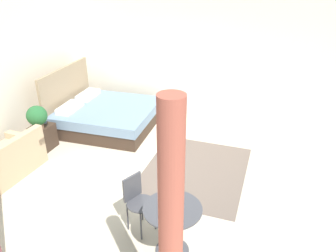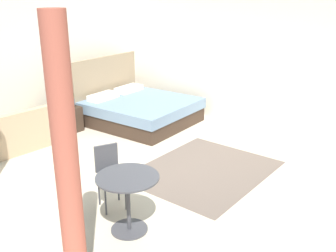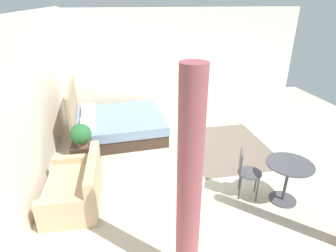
% 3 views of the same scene
% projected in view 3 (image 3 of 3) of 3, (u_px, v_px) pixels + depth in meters
% --- Properties ---
extents(ground_plane, '(8.66, 9.78, 0.02)m').
position_uv_depth(ground_plane, '(213.00, 157.00, 5.94)').
color(ground_plane, beige).
extents(wall_back, '(8.66, 0.12, 2.89)m').
position_uv_depth(wall_back, '(30.00, 105.00, 4.72)').
color(wall_back, silver).
rests_on(wall_back, ground).
extents(wall_right, '(0.12, 6.78, 2.89)m').
position_uv_depth(wall_right, '(182.00, 62.00, 7.85)').
color(wall_right, silver).
rests_on(wall_right, ground).
extents(area_rug, '(2.22, 1.80, 0.01)m').
position_uv_depth(area_rug, '(227.00, 147.00, 6.35)').
color(area_rug, '#66564C').
rests_on(area_rug, ground).
extents(bed, '(2.03, 2.18, 1.34)m').
position_uv_depth(bed, '(116.00, 124.00, 6.78)').
color(bed, '#38281E').
rests_on(bed, ground).
extents(couch, '(1.39, 0.89, 0.76)m').
position_uv_depth(couch, '(76.00, 188.00, 4.56)').
color(couch, tan).
rests_on(couch, ground).
extents(nightstand, '(0.42, 0.39, 0.51)m').
position_uv_depth(nightstand, '(83.00, 156.00, 5.50)').
color(nightstand, '#38281E').
rests_on(nightstand, ground).
extents(potted_plant, '(0.40, 0.40, 0.47)m').
position_uv_depth(potted_plant, '(81.00, 135.00, 5.21)').
color(potted_plant, brown).
rests_on(potted_plant, nightstand).
extents(vase, '(0.12, 0.12, 0.15)m').
position_uv_depth(vase, '(79.00, 138.00, 5.46)').
color(vase, slate).
rests_on(vase, nightstand).
extents(balcony_table, '(0.74, 0.74, 0.72)m').
position_uv_depth(balcony_table, '(288.00, 175.00, 4.47)').
color(balcony_table, '#3F3F44').
rests_on(balcony_table, ground).
extents(cafe_chair_near_window, '(0.52, 0.52, 0.84)m').
position_uv_depth(cafe_chair_near_window, '(246.00, 169.00, 4.59)').
color(cafe_chair_near_window, '#3F3F44').
rests_on(cafe_chair_near_window, ground).
extents(curtain_right, '(0.26, 0.26, 2.61)m').
position_uv_depth(curtain_right, '(189.00, 188.00, 2.86)').
color(curtain_right, '#994C51').
rests_on(curtain_right, ground).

